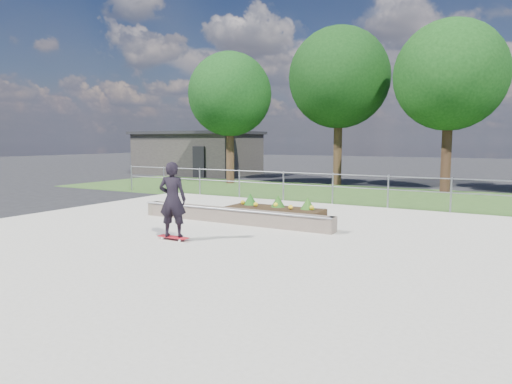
# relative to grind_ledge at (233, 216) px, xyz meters

# --- Properties ---
(ground) EXTENTS (120.00, 120.00, 0.00)m
(ground) POSITION_rel_grind_ledge_xyz_m (1.09, -2.44, -0.26)
(ground) COLOR black
(ground) RESTS_ON ground
(grass_verge) EXTENTS (30.00, 8.00, 0.02)m
(grass_verge) POSITION_rel_grind_ledge_xyz_m (1.09, 8.56, -0.25)
(grass_verge) COLOR #2B4A1D
(grass_verge) RESTS_ON ground
(concrete_slab) EXTENTS (15.00, 15.00, 0.06)m
(concrete_slab) POSITION_rel_grind_ledge_xyz_m (1.09, -2.44, -0.23)
(concrete_slab) COLOR #ABA698
(concrete_slab) RESTS_ON ground
(fence) EXTENTS (20.06, 0.06, 1.20)m
(fence) POSITION_rel_grind_ledge_xyz_m (1.09, 5.06, 0.51)
(fence) COLOR #94979C
(fence) RESTS_ON ground
(building) EXTENTS (8.40, 5.40, 3.00)m
(building) POSITION_rel_grind_ledge_xyz_m (-12.91, 15.55, 1.25)
(building) COLOR #2C2927
(building) RESTS_ON ground
(tree_far_left) EXTENTS (4.55, 4.55, 7.15)m
(tree_far_left) POSITION_rel_grind_ledge_xyz_m (-6.91, 10.56, 4.59)
(tree_far_left) COLOR #372216
(tree_far_left) RESTS_ON ground
(tree_mid_left) EXTENTS (5.25, 5.25, 8.25)m
(tree_mid_left) POSITION_rel_grind_ledge_xyz_m (-1.41, 12.56, 5.34)
(tree_mid_left) COLOR #301F13
(tree_mid_left) RESTS_ON ground
(tree_mid_right) EXTENTS (4.90, 4.90, 7.70)m
(tree_mid_right) POSITION_rel_grind_ledge_xyz_m (4.09, 11.56, 4.97)
(tree_mid_right) COLOR black
(tree_mid_right) RESTS_ON ground
(grind_ledge) EXTENTS (6.00, 0.44, 0.43)m
(grind_ledge) POSITION_rel_grind_ledge_xyz_m (0.00, 0.00, 0.00)
(grind_ledge) COLOR brown
(grind_ledge) RESTS_ON concrete_slab
(planter_bed) EXTENTS (3.00, 1.20, 0.61)m
(planter_bed) POSITION_rel_grind_ledge_xyz_m (0.46, 1.68, -0.02)
(planter_bed) COLOR black
(planter_bed) RESTS_ON concrete_slab
(skateboarder) EXTENTS (0.80, 0.62, 1.83)m
(skateboarder) POSITION_rel_grind_ledge_xyz_m (-0.01, -2.57, 0.74)
(skateboarder) COLOR white
(skateboarder) RESTS_ON concrete_slab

